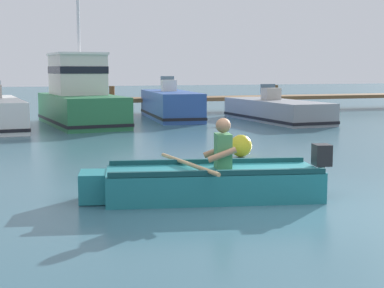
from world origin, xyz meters
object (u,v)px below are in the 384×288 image
rowboat_with_person (208,182)px  moored_boat_grey (276,111)px  moored_boat_blue (171,106)px  mooring_buoy (241,146)px  moored_boat_green (80,98)px

rowboat_with_person → moored_boat_grey: size_ratio=0.67×
moored_boat_blue → mooring_buoy: (-1.45, -9.87, -0.26)m
moored_boat_blue → mooring_buoy: bearing=-98.4°
moored_boat_green → mooring_buoy: 8.91m
mooring_buoy → moored_boat_grey: bearing=57.8°
rowboat_with_person → moored_boat_grey: bearing=58.3°
moored_boat_grey → rowboat_with_person: bearing=-121.7°
rowboat_with_person → moored_boat_blue: bearing=75.1°
moored_boat_green → moored_boat_grey: bearing=-7.0°
rowboat_with_person → moored_boat_blue: moored_boat_blue is taller
mooring_buoy → moored_boat_green: bearing=104.3°
moored_boat_blue → mooring_buoy: moored_boat_blue is taller
rowboat_with_person → moored_boat_green: 12.23m
moored_boat_green → moored_boat_grey: moored_boat_green is taller
rowboat_with_person → moored_boat_green: bearing=90.3°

